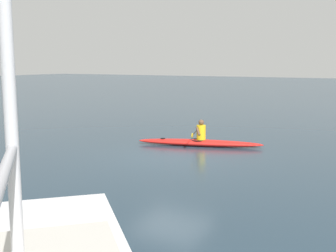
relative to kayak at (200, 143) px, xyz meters
name	(u,v)px	position (x,y,z in m)	size (l,w,h in m)	color
ground_plane	(172,158)	(-0.08, 2.35, -0.13)	(160.00, 160.00, 0.00)	#233847
kayak	(200,143)	(0.00, 0.00, 0.00)	(4.80, 2.05, 0.26)	red
kayaker	(201,131)	(-0.03, -0.01, 0.46)	(0.75, 2.22, 0.78)	yellow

